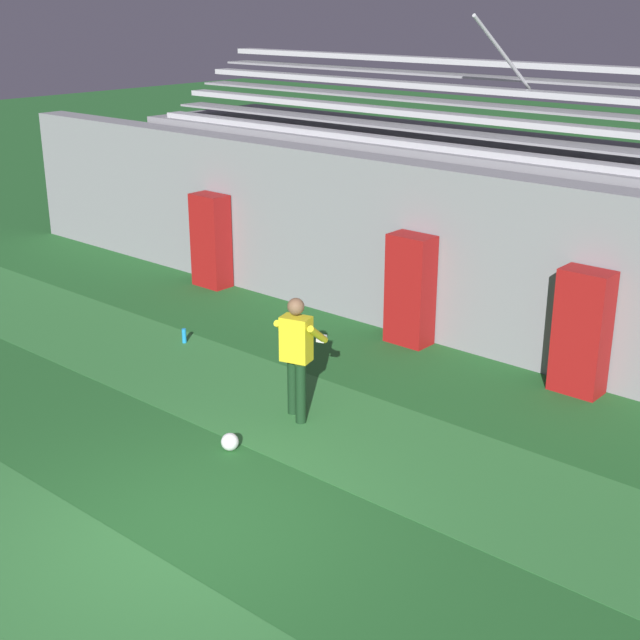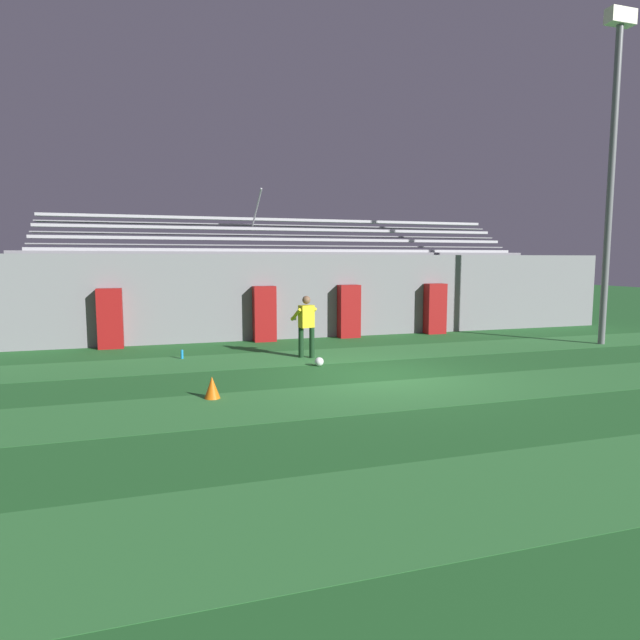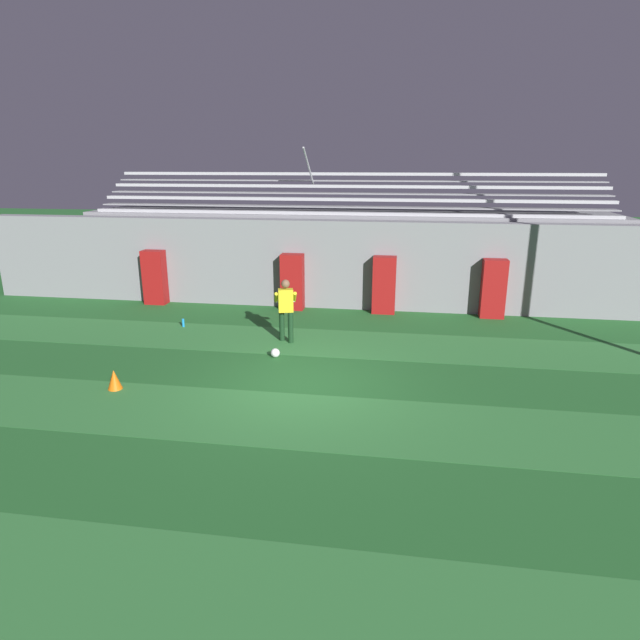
{
  "view_description": "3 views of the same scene",
  "coord_description": "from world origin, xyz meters",
  "px_view_note": "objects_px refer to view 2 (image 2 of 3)",
  "views": [
    {
      "loc": [
        6.26,
        -5.13,
        5.23
      ],
      "look_at": [
        -0.68,
        2.88,
        1.4
      ],
      "focal_mm": 50.0,
      "sensor_mm": 36.0,
      "label": 1
    },
    {
      "loc": [
        -4.85,
        -10.93,
        2.62
      ],
      "look_at": [
        -0.95,
        1.55,
        1.15
      ],
      "focal_mm": 30.0,
      "sensor_mm": 36.0,
      "label": 2
    },
    {
      "loc": [
        1.96,
        -10.36,
        4.55
      ],
      "look_at": [
        -0.01,
        2.37,
        0.74
      ],
      "focal_mm": 30.0,
      "sensor_mm": 36.0,
      "label": 3
    }
  ],
  "objects_px": {
    "padding_pillar_far_left": "(110,319)",
    "soccer_ball": "(319,362)",
    "padding_pillar_far_right": "(435,309)",
    "water_bottle": "(182,354)",
    "padding_pillar_gate_right": "(349,311)",
    "traffic_cone": "(212,388)",
    "goalkeeper": "(306,322)",
    "padding_pillar_gate_left": "(264,314)",
    "floodlight_pole": "(613,144)"
  },
  "relations": [
    {
      "from": "padding_pillar_gate_right",
      "to": "padding_pillar_gate_left",
      "type": "bearing_deg",
      "value": 180.0
    },
    {
      "from": "floodlight_pole",
      "to": "padding_pillar_gate_left",
      "type": "bearing_deg",
      "value": 159.68
    },
    {
      "from": "padding_pillar_gate_right",
      "to": "padding_pillar_far_right",
      "type": "distance_m",
      "value": 3.28
    },
    {
      "from": "goalkeeper",
      "to": "soccer_ball",
      "type": "relative_size",
      "value": 7.59
    },
    {
      "from": "padding_pillar_far_right",
      "to": "floodlight_pole",
      "type": "relative_size",
      "value": 0.18
    },
    {
      "from": "padding_pillar_gate_left",
      "to": "soccer_ball",
      "type": "xyz_separation_m",
      "value": [
        0.47,
        -4.42,
        -0.78
      ]
    },
    {
      "from": "padding_pillar_far_right",
      "to": "water_bottle",
      "type": "height_order",
      "value": "padding_pillar_far_right"
    },
    {
      "from": "soccer_ball",
      "to": "padding_pillar_far_right",
      "type": "bearing_deg",
      "value": 37.78
    },
    {
      "from": "padding_pillar_far_left",
      "to": "padding_pillar_far_right",
      "type": "distance_m",
      "value": 10.83
    },
    {
      "from": "padding_pillar_gate_right",
      "to": "padding_pillar_far_right",
      "type": "relative_size",
      "value": 1.0
    },
    {
      "from": "padding_pillar_gate_left",
      "to": "padding_pillar_far_left",
      "type": "bearing_deg",
      "value": 180.0
    },
    {
      "from": "padding_pillar_far_right",
      "to": "water_bottle",
      "type": "relative_size",
      "value": 7.44
    },
    {
      "from": "floodlight_pole",
      "to": "soccer_ball",
      "type": "distance_m",
      "value": 11.26
    },
    {
      "from": "padding_pillar_far_left",
      "to": "soccer_ball",
      "type": "height_order",
      "value": "padding_pillar_far_left"
    },
    {
      "from": "floodlight_pole",
      "to": "soccer_ball",
      "type": "bearing_deg",
      "value": -175.62
    },
    {
      "from": "padding_pillar_gate_right",
      "to": "floodlight_pole",
      "type": "xyz_separation_m",
      "value": [
        7.07,
        -3.69,
        5.21
      ]
    },
    {
      "from": "padding_pillar_far_left",
      "to": "padding_pillar_far_right",
      "type": "bearing_deg",
      "value": 0.0
    },
    {
      "from": "soccer_ball",
      "to": "water_bottle",
      "type": "xyz_separation_m",
      "value": [
        -3.2,
        2.03,
        0.01
      ]
    },
    {
      "from": "padding_pillar_gate_left",
      "to": "padding_pillar_far_right",
      "type": "height_order",
      "value": "same"
    },
    {
      "from": "padding_pillar_far_left",
      "to": "soccer_ball",
      "type": "distance_m",
      "value": 6.81
    },
    {
      "from": "padding_pillar_far_right",
      "to": "soccer_ball",
      "type": "bearing_deg",
      "value": -142.22
    },
    {
      "from": "padding_pillar_gate_right",
      "to": "traffic_cone",
      "type": "bearing_deg",
      "value": -127.97
    },
    {
      "from": "traffic_cone",
      "to": "water_bottle",
      "type": "xyz_separation_m",
      "value": [
        -0.33,
        4.39,
        -0.09
      ]
    },
    {
      "from": "padding_pillar_far_left",
      "to": "goalkeeper",
      "type": "height_order",
      "value": "padding_pillar_far_left"
    },
    {
      "from": "padding_pillar_gate_left",
      "to": "goalkeeper",
      "type": "xyz_separation_m",
      "value": [
        0.49,
        -3.2,
        0.06
      ]
    },
    {
      "from": "padding_pillar_gate_left",
      "to": "padding_pillar_far_left",
      "type": "height_order",
      "value": "same"
    },
    {
      "from": "padding_pillar_far_left",
      "to": "floodlight_pole",
      "type": "relative_size",
      "value": 0.18
    },
    {
      "from": "padding_pillar_far_left",
      "to": "soccer_ball",
      "type": "xyz_separation_m",
      "value": [
        5.12,
        -4.42,
        -0.78
      ]
    },
    {
      "from": "soccer_ball",
      "to": "water_bottle",
      "type": "relative_size",
      "value": 0.92
    },
    {
      "from": "padding_pillar_far_right",
      "to": "traffic_cone",
      "type": "relative_size",
      "value": 4.25
    },
    {
      "from": "padding_pillar_gate_left",
      "to": "goalkeeper",
      "type": "height_order",
      "value": "padding_pillar_gate_left"
    },
    {
      "from": "padding_pillar_far_right",
      "to": "traffic_cone",
      "type": "bearing_deg",
      "value": -141.64
    },
    {
      "from": "padding_pillar_gate_left",
      "to": "padding_pillar_far_left",
      "type": "xyz_separation_m",
      "value": [
        -4.65,
        0.0,
        0.0
      ]
    },
    {
      "from": "padding_pillar_far_right",
      "to": "padding_pillar_far_left",
      "type": "bearing_deg",
      "value": 180.0
    },
    {
      "from": "padding_pillar_gate_left",
      "to": "padding_pillar_gate_right",
      "type": "height_order",
      "value": "same"
    },
    {
      "from": "goalkeeper",
      "to": "water_bottle",
      "type": "height_order",
      "value": "goalkeeper"
    },
    {
      "from": "traffic_cone",
      "to": "water_bottle",
      "type": "bearing_deg",
      "value": 94.3
    },
    {
      "from": "padding_pillar_far_left",
      "to": "traffic_cone",
      "type": "relative_size",
      "value": 4.25
    },
    {
      "from": "padding_pillar_far_left",
      "to": "water_bottle",
      "type": "xyz_separation_m",
      "value": [
        1.93,
        -2.39,
        -0.77
      ]
    },
    {
      "from": "padding_pillar_gate_right",
      "to": "goalkeeper",
      "type": "xyz_separation_m",
      "value": [
        -2.42,
        -3.2,
        0.06
      ]
    },
    {
      "from": "floodlight_pole",
      "to": "soccer_ball",
      "type": "relative_size",
      "value": 45.17
    },
    {
      "from": "padding_pillar_gate_right",
      "to": "soccer_ball",
      "type": "relative_size",
      "value": 8.12
    },
    {
      "from": "padding_pillar_far_left",
      "to": "water_bottle",
      "type": "distance_m",
      "value": 3.17
    },
    {
      "from": "padding_pillar_gate_right",
      "to": "padding_pillar_far_right",
      "type": "height_order",
      "value": "same"
    },
    {
      "from": "padding_pillar_gate_left",
      "to": "water_bottle",
      "type": "height_order",
      "value": "padding_pillar_gate_left"
    },
    {
      "from": "padding_pillar_far_left",
      "to": "water_bottle",
      "type": "height_order",
      "value": "padding_pillar_far_left"
    },
    {
      "from": "padding_pillar_far_left",
      "to": "floodlight_pole",
      "type": "distance_m",
      "value": 15.96
    },
    {
      "from": "padding_pillar_far_right",
      "to": "padding_pillar_gate_left",
      "type": "bearing_deg",
      "value": 180.0
    },
    {
      "from": "goalkeeper",
      "to": "padding_pillar_gate_left",
      "type": "bearing_deg",
      "value": 98.62
    },
    {
      "from": "goalkeeper",
      "to": "traffic_cone",
      "type": "relative_size",
      "value": 3.98
    }
  ]
}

